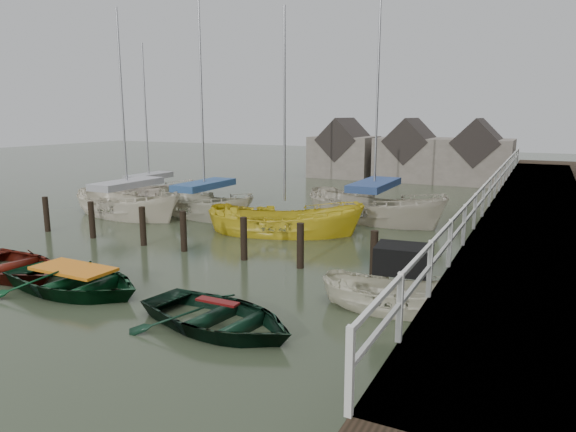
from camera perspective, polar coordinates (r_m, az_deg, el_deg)
The scene contains 13 objects.
ground at distance 15.03m, azimuth -14.89°, elevation -6.98°, with size 120.00×120.00×0.00m, color #2E3823.
pier at distance 20.97m, azimuth 25.78°, elevation -0.61°, with size 3.04×32.00×2.70m.
mooring_pilings at distance 17.80m, azimuth -11.30°, elevation -2.32°, with size 13.72×0.22×1.80m.
far_sheds at distance 37.74m, azimuth 13.20°, elevation 6.73°, with size 14.00×4.08×4.39m.
rowboat_red at distance 17.07m, azimuth -28.25°, elevation -5.78°, with size 2.85×3.99×0.83m, color #53140B.
rowboat_green at distance 14.79m, azimuth -22.55°, elevation -7.77°, with size 3.03×4.25×0.88m, color black.
rowboat_dkgreen at distance 11.60m, azimuth -7.76°, elevation -12.22°, with size 2.80×3.92×0.81m, color black.
motorboat at distance 12.69m, azimuth 12.31°, elevation -9.71°, with size 3.95×1.84×2.29m.
sailboat_a at distance 24.78m, azimuth -17.25°, elevation 0.14°, with size 6.78×3.36×10.37m.
sailboat_b at distance 23.98m, azimuth -9.18°, elevation 0.16°, with size 6.65×4.07×11.64m.
sailboat_c at distance 20.19m, azimuth -0.39°, elevation -1.93°, with size 6.59×3.98×9.68m.
sailboat_d at distance 22.98m, azimuth 9.46°, elevation -0.34°, with size 7.37×4.42×12.24m.
sailboat_e at distance 29.55m, azimuth -15.08°, elevation 1.98°, with size 5.65×3.25×9.33m.
Camera 1 is at (9.60, -10.61, 4.58)m, focal length 32.00 mm.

